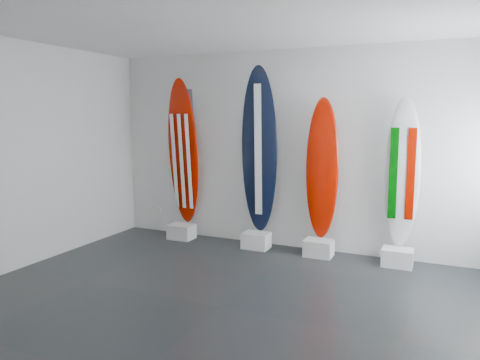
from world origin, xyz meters
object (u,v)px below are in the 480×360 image
at_px(surfboard_swiss, 322,169).
at_px(surfboard_italy, 402,174).
at_px(surfboard_usa, 183,152).
at_px(surfboard_navy, 259,150).

xyz_separation_m(surfboard_swiss, surfboard_italy, (1.09, 0.00, -0.01)).
height_order(surfboard_usa, surfboard_swiss, surfboard_usa).
bearing_deg(surfboard_swiss, surfboard_italy, -8.81).
bearing_deg(surfboard_usa, surfboard_italy, -0.97).
bearing_deg(surfboard_italy, surfboard_navy, 176.95).
relative_size(surfboard_swiss, surfboard_italy, 1.01).
distance_m(surfboard_navy, surfboard_swiss, 1.00).
bearing_deg(surfboard_italy, surfboard_usa, 176.95).
bearing_deg(surfboard_navy, surfboard_swiss, -0.62).
bearing_deg(surfboard_swiss, surfboard_usa, 171.19).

